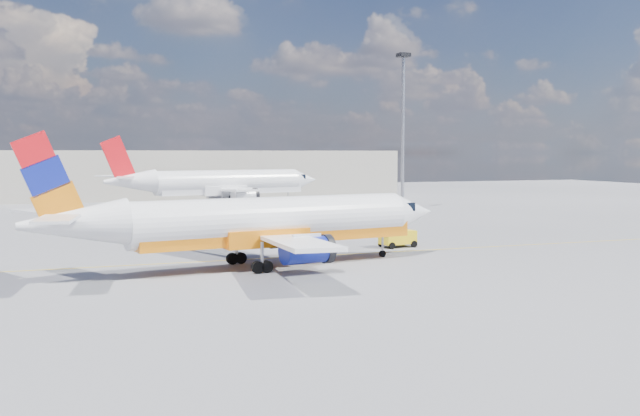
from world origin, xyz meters
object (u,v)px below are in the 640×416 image
object	(u,v)px
gse_tug	(397,236)
traffic_cone	(242,256)
main_jet	(260,223)
second_jet	(221,183)

from	to	relation	value
gse_tug	traffic_cone	size ratio (longest dim) A/B	5.61
traffic_cone	gse_tug	bearing A→B (deg)	9.94
main_jet	traffic_cone	xyz separation A→B (m)	(-0.34, 3.83, -2.73)
gse_tug	traffic_cone	xyz separation A→B (m)	(-13.36, -2.34, -0.68)
second_jet	gse_tug	xyz separation A→B (m)	(4.27, -48.02, -2.36)
second_jet	traffic_cone	bearing A→B (deg)	-112.30
main_jet	second_jet	world-z (taller)	second_jet
second_jet	traffic_cone	distance (m)	51.27
traffic_cone	second_jet	bearing A→B (deg)	79.77
main_jet	traffic_cone	size ratio (longest dim) A/B	55.40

